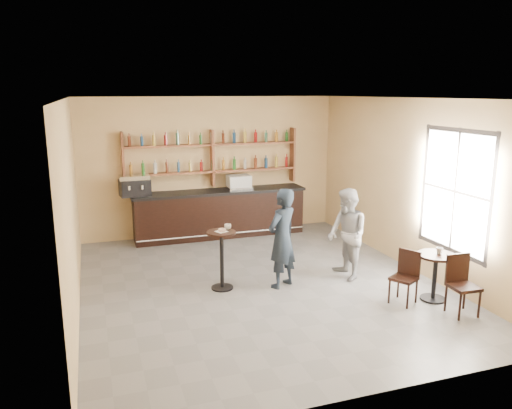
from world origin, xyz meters
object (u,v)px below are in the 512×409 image
object	(u,v)px
chair_west	(404,278)
chair_south	(464,286)
man_main	(282,238)
pedestal_table	(222,260)
cafe_table	(435,277)
bar_counter	(220,213)
espresso_machine	(135,185)
patron_second	(347,234)
pastry_case	(239,182)

from	to	relation	value
chair_west	chair_south	world-z (taller)	chair_south
chair_west	chair_south	bearing A→B (deg)	12.89
man_main	chair_south	bearing A→B (deg)	108.31
chair_west	pedestal_table	bearing A→B (deg)	-149.96
pedestal_table	cafe_table	size ratio (longest dim) A/B	1.31
bar_counter	man_main	xyz separation A→B (m)	(0.24, -3.36, 0.32)
espresso_machine	patron_second	distance (m)	4.78
pedestal_table	chair_south	distance (m)	3.84
espresso_machine	chair_south	size ratio (longest dim) A/B	0.69
espresso_machine	chair_west	size ratio (longest dim) A/B	0.75
pastry_case	pedestal_table	distance (m)	3.45
chair_west	patron_second	size ratio (longest dim) A/B	0.52
man_main	patron_second	size ratio (longest dim) A/B	1.05
cafe_table	chair_south	bearing A→B (deg)	-85.24
bar_counter	espresso_machine	world-z (taller)	espresso_machine
pastry_case	espresso_machine	bearing A→B (deg)	179.31
pastry_case	chair_south	size ratio (longest dim) A/B	0.59
chair_west	patron_second	world-z (taller)	patron_second
bar_counter	chair_south	bearing A→B (deg)	-65.45
espresso_machine	pastry_case	size ratio (longest dim) A/B	1.18
chair_west	patron_second	xyz separation A→B (m)	(-0.33, 1.28, 0.40)
man_main	chair_west	xyz separation A→B (m)	(1.58, -1.27, -0.44)
pedestal_table	cafe_table	xyz separation A→B (m)	(3.13, -1.55, -0.12)
bar_counter	chair_south	size ratio (longest dim) A/B	4.38
espresso_machine	man_main	world-z (taller)	man_main
bar_counter	pastry_case	size ratio (longest dim) A/B	7.44
espresso_machine	chair_south	bearing A→B (deg)	-57.64
bar_counter	pedestal_table	xyz separation A→B (m)	(-0.77, -3.13, -0.03)
espresso_machine	chair_west	bearing A→B (deg)	-58.17
pastry_case	patron_second	size ratio (longest dim) A/B	0.33
pastry_case	chair_south	distance (m)	5.68
bar_counter	patron_second	world-z (taller)	patron_second
espresso_machine	pedestal_table	world-z (taller)	espresso_machine
espresso_machine	pedestal_table	distance (m)	3.42
man_main	cafe_table	bearing A→B (deg)	117.88
pastry_case	cafe_table	distance (m)	5.12
pedestal_table	man_main	world-z (taller)	man_main
pedestal_table	patron_second	distance (m)	2.29
patron_second	espresso_machine	bearing A→B (deg)	-133.68
chair_south	pastry_case	bearing A→B (deg)	113.41
man_main	chair_west	world-z (taller)	man_main
pedestal_table	pastry_case	bearing A→B (deg)	68.41
chair_south	cafe_table	bearing A→B (deg)	97.95
bar_counter	pedestal_table	size ratio (longest dim) A/B	3.95
pastry_case	chair_west	distance (m)	4.89
bar_counter	patron_second	distance (m)	3.68
man_main	pedestal_table	bearing A→B (deg)	-42.81
bar_counter	cafe_table	bearing A→B (deg)	-63.22
cafe_table	patron_second	world-z (taller)	patron_second
bar_counter	man_main	size ratio (longest dim) A/B	2.32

